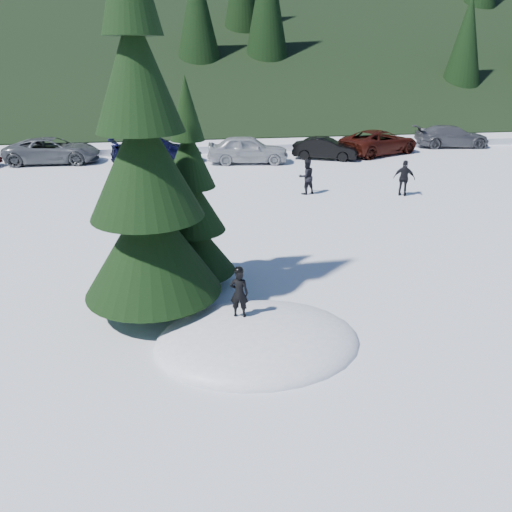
{
  "coord_description": "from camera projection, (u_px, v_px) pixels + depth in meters",
  "views": [
    {
      "loc": [
        -1.52,
        -9.19,
        5.84
      ],
      "look_at": [
        0.33,
        2.24,
        1.1
      ],
      "focal_mm": 35.0,
      "sensor_mm": 36.0,
      "label": 1
    }
  ],
  "objects": [
    {
      "name": "car_7",
      "position": [
        451.0,
        136.0,
        32.93
      ],
      "size": [
        5.03,
        2.55,
        1.4
      ],
      "primitive_type": "imported",
      "rotation": [
        0.0,
        0.0,
        1.44
      ],
      "color": "#4A4C51",
      "rests_on": "ground"
    },
    {
      "name": "spruce_tall",
      "position": [
        145.0,
        177.0,
        10.89
      ],
      "size": [
        3.2,
        3.2,
        8.6
      ],
      "color": "black",
      "rests_on": "ground"
    },
    {
      "name": "child_skier",
      "position": [
        239.0,
        293.0,
        10.74
      ],
      "size": [
        0.46,
        0.37,
        1.1
      ],
      "primitive_type": "imported",
      "rotation": [
        0.0,
        0.0,
        2.85
      ],
      "color": "black",
      "rests_on": "snow_mound"
    },
    {
      "name": "adult_1",
      "position": [
        404.0,
        178.0,
        21.63
      ],
      "size": [
        0.97,
        0.8,
        1.55
      ],
      "primitive_type": "imported",
      "rotation": [
        0.0,
        0.0,
        2.59
      ],
      "color": "black",
      "rests_on": "ground"
    },
    {
      "name": "car_3",
      "position": [
        157.0,
        150.0,
        28.03
      ],
      "size": [
        5.42,
        3.22,
        1.47
      ],
      "primitive_type": "imported",
      "rotation": [
        0.0,
        0.0,
        1.81
      ],
      "color": "black",
      "rests_on": "ground"
    },
    {
      "name": "ground",
      "position": [
        257.0,
        342.0,
        10.83
      ],
      "size": [
        200.0,
        200.0,
        0.0
      ],
      "primitive_type": "plane",
      "color": "white",
      "rests_on": "ground"
    },
    {
      "name": "adult_0",
      "position": [
        306.0,
        177.0,
        21.89
      ],
      "size": [
        0.9,
        0.79,
        1.55
      ],
      "primitive_type": "imported",
      "rotation": [
        0.0,
        0.0,
        3.45
      ],
      "color": "black",
      "rests_on": "ground"
    },
    {
      "name": "snow_mound",
      "position": [
        257.0,
        342.0,
        10.83
      ],
      "size": [
        4.48,
        3.52,
        0.96
      ],
      "primitive_type": "ellipsoid",
      "color": "white",
      "rests_on": "ground"
    },
    {
      "name": "spruce_short",
      "position": [
        191.0,
        209.0,
        12.78
      ],
      "size": [
        2.2,
        2.2,
        5.37
      ],
      "color": "black",
      "rests_on": "ground"
    },
    {
      "name": "car_5",
      "position": [
        325.0,
        148.0,
        29.18
      ],
      "size": [
        3.98,
        2.72,
        1.24
      ],
      "primitive_type": "imported",
      "rotation": [
        0.0,
        0.0,
        1.16
      ],
      "color": "black",
      "rests_on": "ground"
    },
    {
      "name": "car_6",
      "position": [
        379.0,
        142.0,
        30.65
      ],
      "size": [
        5.77,
        4.39,
        1.46
      ],
      "primitive_type": "imported",
      "rotation": [
        0.0,
        0.0,
        2.0
      ],
      "color": "#39100A",
      "rests_on": "ground"
    },
    {
      "name": "car_2",
      "position": [
        53.0,
        150.0,
        28.12
      ],
      "size": [
        5.19,
        2.52,
        1.42
      ],
      "primitive_type": "imported",
      "rotation": [
        0.0,
        0.0,
        1.54
      ],
      "color": "#53575C",
      "rests_on": "ground"
    },
    {
      "name": "car_4",
      "position": [
        248.0,
        149.0,
        28.11
      ],
      "size": [
        4.73,
        2.39,
        1.54
      ],
      "primitive_type": "imported",
      "rotation": [
        0.0,
        0.0,
        1.44
      ],
      "color": "#A1A5A9",
      "rests_on": "ground"
    }
  ]
}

